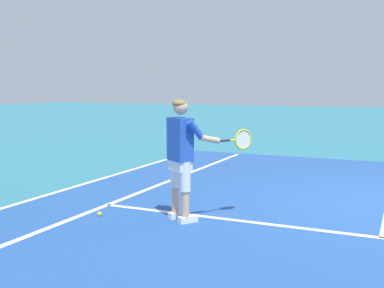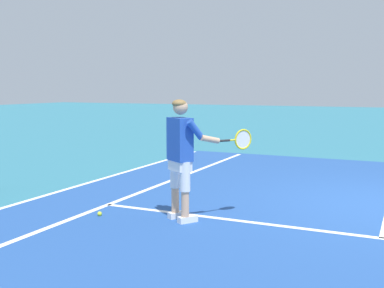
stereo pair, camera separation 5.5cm
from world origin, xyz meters
name	(u,v)px [view 1 (the left image)]	position (x,y,z in m)	size (l,w,h in m)	color
line_service	(383,238)	(0.00, -1.86, 0.00)	(8.23, 0.10, 0.01)	white
line_singles_left	(144,191)	(-4.12, -0.70, 0.00)	(0.10, 10.48, 0.01)	white
line_doubles_left	(83,184)	(-5.49, -0.70, 0.00)	(0.10, 10.48, 0.01)	white
tennis_player	(182,151)	(-2.64, -2.17, 0.99)	(1.08, 0.87, 1.71)	white
tennis_ball_near_feet	(100,214)	(-3.84, -2.47, 0.03)	(0.07, 0.07, 0.07)	#CCE02D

